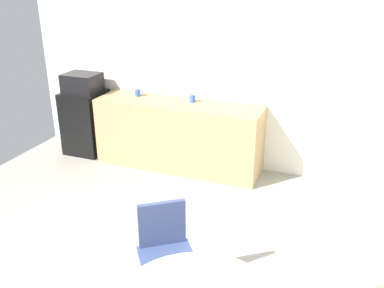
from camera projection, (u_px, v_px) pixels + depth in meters
name	position (u px, v px, depth m)	size (l,w,h in m)	color
wall_back	(240.00, 71.00, 5.30)	(6.00, 0.10, 2.60)	white
counter_block	(179.00, 135.00, 5.57)	(2.20, 0.60, 0.90)	tan
mini_fridge	(86.00, 122.00, 6.05)	(0.54, 0.54, 0.90)	black
microwave	(82.00, 83.00, 5.83)	(0.48, 0.38, 0.26)	black
chair_navy	(165.00, 243.00, 3.26)	(0.59, 0.59, 0.83)	silver
mug_white	(138.00, 93.00, 5.66)	(0.13, 0.08, 0.09)	#3F66BF
mug_green	(192.00, 98.00, 5.40)	(0.13, 0.08, 0.09)	#3F66BF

